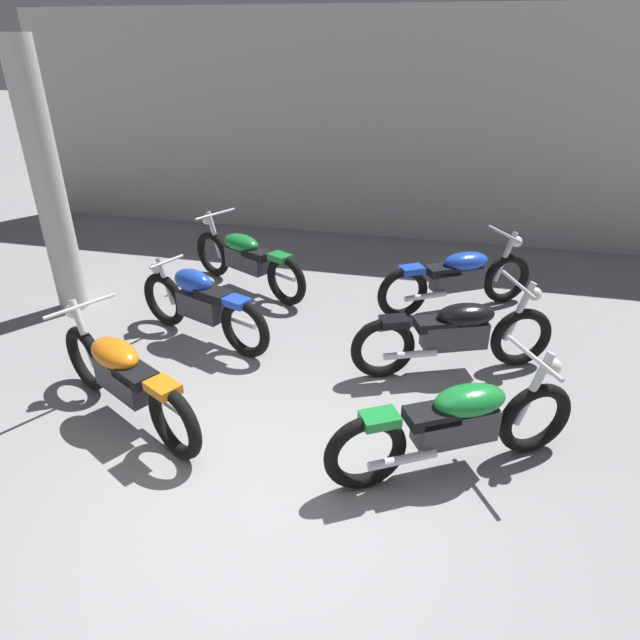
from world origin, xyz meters
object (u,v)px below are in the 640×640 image
motorcycle_left_row_1 (201,303)px  motorcycle_left_row_0 (124,376)px  support_pillar (48,185)px  motorcycle_right_row_2 (458,277)px  motorcycle_left_row_2 (246,258)px  motorcycle_right_row_1 (456,333)px  motorcycle_right_row_0 (457,423)px

motorcycle_left_row_1 → motorcycle_left_row_0: bearing=-91.9°
support_pillar → motorcycle_right_row_2: size_ratio=1.68×
support_pillar → motorcycle_right_row_2: bearing=12.5°
motorcycle_left_row_2 → motorcycle_left_row_0: bearing=-90.9°
support_pillar → motorcycle_left_row_0: (1.97, -1.95, -1.15)m
motorcycle_left_row_0 → support_pillar: bearing=135.2°
motorcycle_left_row_2 → motorcycle_right_row_1: 3.21m
support_pillar → motorcycle_right_row_1: 5.00m
motorcycle_right_row_0 → motorcycle_left_row_0: bearing=-179.8°
motorcycle_left_row_2 → motorcycle_right_row_1: bearing=-28.0°
motorcycle_left_row_2 → motorcycle_right_row_0: same height
motorcycle_right_row_0 → motorcycle_right_row_2: same height
support_pillar → motorcycle_left_row_1: (2.02, -0.41, -1.14)m
motorcycle_left_row_2 → motorcycle_right_row_2: (2.84, 0.00, 0.00)m
support_pillar → motorcycle_right_row_2: support_pillar is taller
motorcycle_left_row_1 → motorcycle_right_row_2: bearing=27.6°
motorcycle_left_row_0 → motorcycle_left_row_1: bearing=88.1°
motorcycle_left_row_1 → motorcycle_right_row_2: 3.20m
motorcycle_right_row_1 → motorcycle_right_row_2: 1.51m
motorcycle_left_row_1 → motorcycle_right_row_1: 2.83m
support_pillar → motorcycle_right_row_1: support_pillar is taller
motorcycle_right_row_0 → motorcycle_right_row_2: bearing=90.7°
motorcycle_left_row_0 → motorcycle_left_row_2: (0.05, 3.02, 0.00)m
motorcycle_left_row_2 → motorcycle_right_row_0: size_ratio=1.02×
motorcycle_right_row_0 → motorcycle_right_row_2: size_ratio=1.02×
support_pillar → motorcycle_right_row_2: (4.85, 1.07, -1.15)m
motorcycle_left_row_2 → motorcycle_right_row_1: size_ratio=0.96×
motorcycle_right_row_0 → support_pillar: bearing=158.3°
motorcycle_right_row_0 → motorcycle_right_row_1: same height
motorcycle_left_row_0 → motorcycle_left_row_1: (0.05, 1.54, 0.01)m
motorcycle_left_row_2 → motorcycle_right_row_0: (2.87, -3.02, 0.00)m
motorcycle_left_row_1 → motorcycle_right_row_0: bearing=-28.1°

